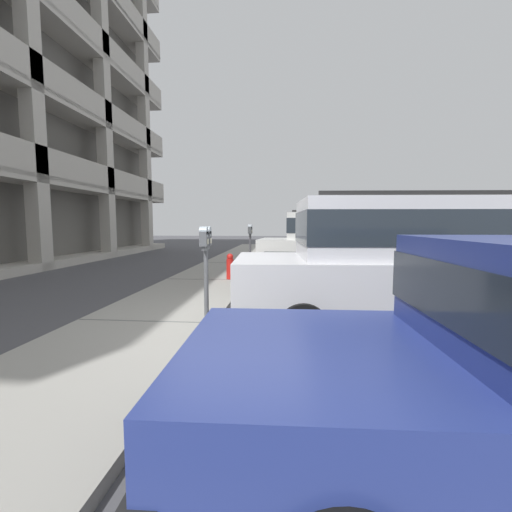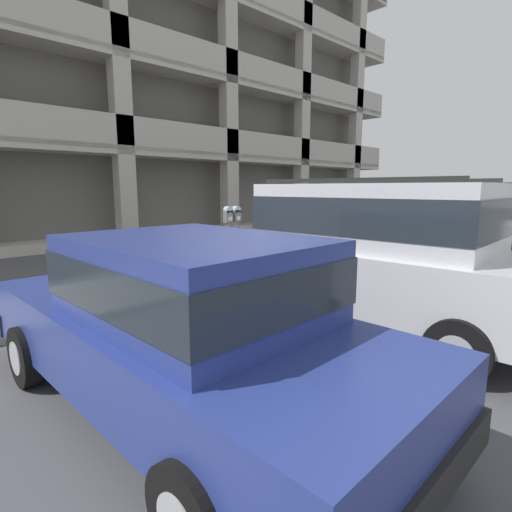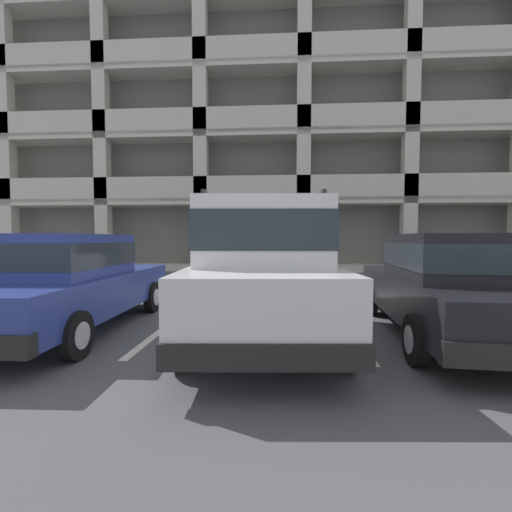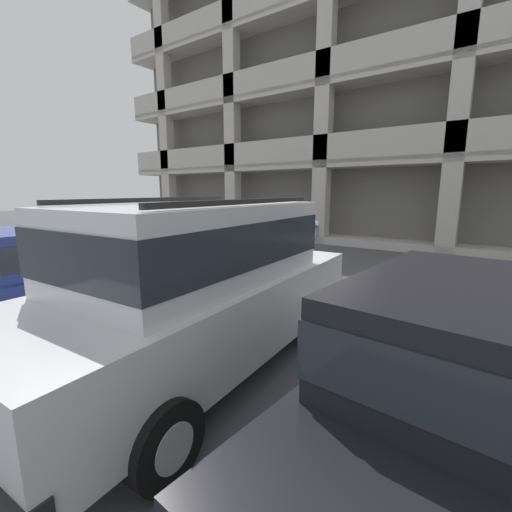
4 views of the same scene
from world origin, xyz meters
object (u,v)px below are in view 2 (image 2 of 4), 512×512
red_sedan (182,320)px  parking_meter_near (232,226)px  silver_suv (371,250)px  parking_meter_far (393,212)px  dark_hatchback (451,248)px  fire_hydrant (342,244)px  blue_coupe (497,223)px  parking_garage (60,48)px

red_sedan → parking_meter_near: bearing=42.5°
silver_suv → parking_meter_far: silver_suv is taller
silver_suv → red_sedan: bearing=177.6°
red_sedan → dark_hatchback: size_ratio=0.98×
red_sedan → fire_hydrant: bearing=23.0°
silver_suv → parking_meter_near: (-0.05, 2.86, 0.12)m
blue_coupe → parking_meter_far: 2.69m
parking_garage → fire_hydrant: size_ratio=45.71×
red_sedan → dark_hatchback: (5.84, 0.02, 0.00)m
parking_meter_near → blue_coupe: bearing=-24.4°
blue_coupe → parking_meter_far: size_ratio=3.33×
parking_meter_far → fire_hydrant: (-1.96, 0.34, -0.76)m
dark_hatchback → parking_meter_near: bearing=138.9°
silver_suv → blue_coupe: size_ratio=0.99×
red_sedan → parking_meter_far: bearing=16.2°
silver_suv → blue_coupe: 5.95m
parking_meter_far → parking_garage: 14.73m
parking_meter_far → fire_hydrant: size_ratio=2.12×
dark_hatchback → parking_meter_near: size_ratio=3.14×
silver_suv → dark_hatchback: (2.78, -0.03, -0.27)m
red_sedan → parking_meter_near: (3.02, 2.91, 0.39)m
parking_garage → fire_hydrant: 14.30m
dark_hatchback → fire_hydrant: dark_hatchback is taller
parking_garage → dark_hatchback: bearing=-84.7°
red_sedan → parking_meter_far: parking_meter_far is taller
parking_meter_far → blue_coupe: bearing=-89.8°
red_sedan → parking_meter_far: size_ratio=3.05×
silver_suv → parking_garage: (1.36, 15.31, 6.45)m
red_sedan → fire_hydrant: size_ratio=6.46×
parking_meter_near → fire_hydrant: size_ratio=2.09×
dark_hatchback → parking_garage: bearing=99.8°
blue_coupe → fire_hydrant: blue_coupe is taller
parking_garage → fire_hydrant: bearing=-77.8°
parking_meter_near → fire_hydrant: bearing=4.2°
dark_hatchback → blue_coupe: blue_coupe is taller
dark_hatchback → parking_meter_far: bearing=46.5°
red_sedan → silver_suv: bearing=-0.5°
dark_hatchback → blue_coupe: 3.19m
blue_coupe → parking_meter_near: size_ratio=3.37×
silver_suv → parking_meter_far: size_ratio=3.30×
silver_suv → parking_meter_far: (5.94, 2.82, 0.13)m
parking_garage → red_sedan: bearing=-106.1°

